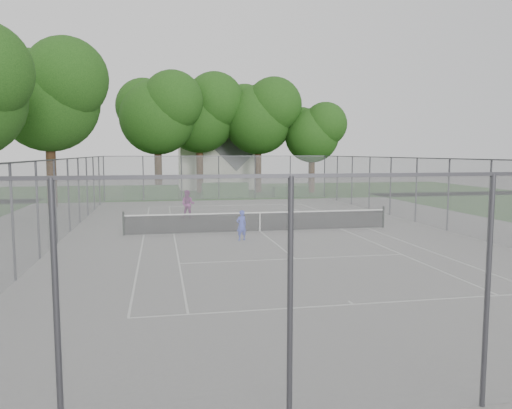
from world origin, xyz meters
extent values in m
plane|color=slate|center=(0.00, 0.00, 0.00)|extent=(120.00, 120.00, 0.00)
cube|color=#1D4213|center=(0.00, 26.00, 0.00)|extent=(60.00, 20.00, 0.00)
cube|color=silver|center=(0.00, -11.88, 0.01)|extent=(10.97, 0.06, 0.01)
cube|color=silver|center=(0.00, 11.88, 0.01)|extent=(10.97, 0.06, 0.01)
cube|color=silver|center=(-5.49, 0.00, 0.01)|extent=(0.06, 23.77, 0.01)
cube|color=silver|center=(5.49, 0.00, 0.01)|extent=(0.06, 23.77, 0.01)
cube|color=silver|center=(-4.12, 0.00, 0.01)|extent=(0.06, 23.77, 0.01)
cube|color=silver|center=(4.12, 0.00, 0.01)|extent=(0.06, 23.77, 0.01)
cube|color=silver|center=(0.00, -6.40, 0.01)|extent=(8.23, 0.06, 0.01)
cube|color=silver|center=(0.00, 6.40, 0.01)|extent=(8.23, 0.06, 0.01)
cube|color=silver|center=(0.00, 0.00, 0.01)|extent=(0.06, 12.80, 0.01)
cube|color=silver|center=(0.00, -11.73, 0.01)|extent=(0.06, 0.30, 0.01)
cube|color=silver|center=(0.00, 11.73, 0.01)|extent=(0.06, 0.30, 0.01)
cylinder|color=black|center=(-6.39, 0.00, 0.55)|extent=(0.10, 0.10, 1.10)
cylinder|color=black|center=(6.39, 0.00, 0.55)|extent=(0.10, 0.10, 1.10)
cube|color=black|center=(0.00, 0.00, 0.45)|extent=(12.67, 0.01, 0.86)
cube|color=white|center=(0.00, 0.00, 0.91)|extent=(12.77, 0.03, 0.06)
cube|color=white|center=(0.00, 0.00, 0.44)|extent=(0.05, 0.02, 0.88)
cylinder|color=#38383D|center=(-9.00, 17.00, 1.75)|extent=(0.08, 0.08, 3.50)
cylinder|color=#38383D|center=(9.00, 17.00, 1.75)|extent=(0.08, 0.08, 3.50)
cube|color=slate|center=(0.00, -17.00, 1.75)|extent=(18.00, 0.02, 3.50)
cube|color=slate|center=(0.00, 17.00, 1.75)|extent=(18.00, 0.02, 3.50)
cube|color=slate|center=(-9.00, 0.00, 1.75)|extent=(0.02, 34.00, 3.50)
cube|color=slate|center=(9.00, 0.00, 1.75)|extent=(0.02, 34.00, 3.50)
cube|color=#38383D|center=(0.00, -17.00, 3.50)|extent=(18.00, 0.05, 0.05)
cube|color=#38383D|center=(0.00, 17.00, 3.50)|extent=(18.00, 0.05, 0.05)
cube|color=#38383D|center=(-9.00, 0.00, 3.50)|extent=(0.05, 34.00, 0.05)
cube|color=#38383D|center=(9.00, 0.00, 3.50)|extent=(0.05, 34.00, 0.05)
cylinder|color=#351F13|center=(-4.83, 21.01, 2.28)|extent=(0.64, 0.64, 4.56)
sphere|color=#163A0F|center=(-4.83, 21.01, 6.83)|extent=(6.49, 6.49, 6.49)
sphere|color=#163A0F|center=(-3.53, 20.04, 8.13)|extent=(5.19, 5.19, 5.19)
sphere|color=#163A0F|center=(-5.97, 21.82, 7.81)|extent=(4.87, 4.87, 4.87)
cylinder|color=#351F13|center=(-0.99, 23.95, 2.37)|extent=(0.65, 0.65, 4.74)
sphere|color=#163A0F|center=(-0.99, 23.95, 7.10)|extent=(6.75, 6.75, 6.75)
sphere|color=#163A0F|center=(0.36, 22.94, 8.45)|extent=(5.40, 5.40, 5.40)
sphere|color=#163A0F|center=(-2.17, 24.80, 8.12)|extent=(5.06, 5.06, 5.06)
cylinder|color=#351F13|center=(4.51, 23.35, 2.29)|extent=(0.64, 0.64, 4.57)
sphere|color=#163A0F|center=(4.51, 23.35, 6.85)|extent=(6.51, 6.51, 6.51)
sphere|color=#163A0F|center=(5.81, 22.38, 8.15)|extent=(5.20, 5.20, 5.20)
sphere|color=#163A0F|center=(3.37, 24.16, 7.83)|extent=(4.88, 4.88, 4.88)
cylinder|color=#351F13|center=(9.46, 22.14, 1.80)|extent=(0.60, 0.60, 3.60)
sphere|color=#163A0F|center=(9.46, 22.14, 5.39)|extent=(5.11, 5.11, 5.11)
sphere|color=#163A0F|center=(10.48, 21.37, 6.41)|extent=(4.09, 4.09, 4.09)
sphere|color=#163A0F|center=(8.56, 22.78, 6.15)|extent=(3.84, 3.84, 3.84)
cylinder|color=#351F13|center=(-12.10, 13.33, 2.44)|extent=(0.66, 0.66, 4.87)
sphere|color=#163A0F|center=(-12.10, 13.33, 7.30)|extent=(6.93, 6.93, 6.93)
sphere|color=#163A0F|center=(-10.71, 12.29, 8.69)|extent=(5.55, 5.55, 5.55)
sphere|color=#163A0F|center=(-13.31, 14.19, 8.34)|extent=(5.20, 5.20, 5.20)
cube|color=#1F4C18|center=(-5.44, 18.46, 0.54)|extent=(4.31, 1.29, 1.08)
cube|color=#1F4C18|center=(0.72, 18.67, 0.61)|extent=(3.88, 1.11, 1.22)
cube|color=#1F4C18|center=(6.33, 18.14, 0.44)|extent=(2.95, 1.08, 0.89)
cube|color=silver|center=(1.03, 29.16, 2.79)|extent=(7.43, 5.58, 5.58)
cube|color=#56555B|center=(1.03, 29.16, 5.58)|extent=(7.36, 5.76, 7.36)
imported|color=blue|center=(-1.27, -2.26, 0.66)|extent=(0.55, 0.45, 1.31)
imported|color=#7D296F|center=(-3.15, 5.42, 0.82)|extent=(0.93, 0.81, 1.64)
camera|label=1|loc=(-4.70, -23.38, 3.81)|focal=35.00mm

